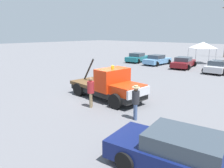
# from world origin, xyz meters

# --- Properties ---
(ground_plane) EXTENTS (160.00, 160.00, 0.00)m
(ground_plane) POSITION_xyz_m (0.00, 0.00, 0.00)
(ground_plane) COLOR slate
(tow_truck) EXTENTS (5.66, 2.57, 2.51)m
(tow_truck) POSITION_xyz_m (0.33, -0.03, 0.90)
(tow_truck) COLOR black
(tow_truck) RESTS_ON ground
(foreground_car) EXTENTS (5.44, 2.59, 1.34)m
(foreground_car) POSITION_xyz_m (7.37, -4.18, 0.65)
(foreground_car) COLOR #0F194C
(foreground_car) RESTS_ON ground
(person_near_truck) EXTENTS (0.39, 0.39, 1.74)m
(person_near_truck) POSITION_xyz_m (3.53, -1.64, 1.03)
(person_near_truck) COLOR #475B84
(person_near_truck) RESTS_ON ground
(person_at_hood) EXTENTS (0.39, 0.39, 1.76)m
(person_at_hood) POSITION_xyz_m (0.53, -1.86, 1.02)
(person_at_hood) COLOR #847051
(person_at_hood) RESTS_ON ground
(parked_car_teal) EXTENTS (2.80, 4.52, 1.34)m
(parked_car_teal) POSITION_xyz_m (-9.10, 16.31, 0.65)
(parked_car_teal) COLOR #196670
(parked_car_teal) RESTS_ON ground
(parked_car_skyblue) EXTENTS (2.53, 4.43, 1.34)m
(parked_car_skyblue) POSITION_xyz_m (-5.52, 15.79, 0.65)
(parked_car_skyblue) COLOR #669ED1
(parked_car_skyblue) RESTS_ON ground
(parked_car_maroon) EXTENTS (2.98, 5.09, 1.34)m
(parked_car_maroon) POSITION_xyz_m (-1.74, 15.66, 0.65)
(parked_car_maroon) COLOR maroon
(parked_car_maroon) RESTS_ON ground
(parked_car_silver) EXTENTS (2.51, 4.28, 1.34)m
(parked_car_silver) POSITION_xyz_m (2.48, 14.82, 0.65)
(parked_car_silver) COLOR #B7B7BC
(parked_car_silver) RESTS_ON ground
(canopy_tent_white) EXTENTS (2.89, 2.89, 2.97)m
(canopy_tent_white) POSITION_xyz_m (-1.51, 21.05, 2.55)
(canopy_tent_white) COLOR #9E9EA3
(canopy_tent_white) RESTS_ON ground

